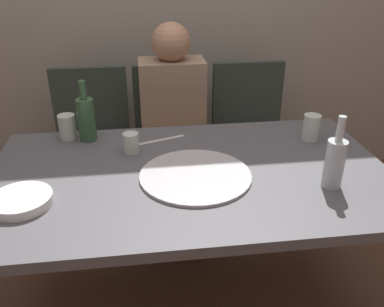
% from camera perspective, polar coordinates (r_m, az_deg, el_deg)
% --- Properties ---
extents(ground_plane, '(8.00, 8.00, 0.00)m').
position_cam_1_polar(ground_plane, '(2.03, -0.22, -20.70)').
color(ground_plane, '#513828').
extents(dining_table, '(1.57, 0.92, 0.72)m').
position_cam_1_polar(dining_table, '(1.61, -0.26, -4.77)').
color(dining_table, '#4C4C51').
rests_on(dining_table, ground_plane).
extents(pizza_tray, '(0.43, 0.43, 0.01)m').
position_cam_1_polar(pizza_tray, '(1.53, 0.49, -3.14)').
color(pizza_tray, '#ADADB2').
rests_on(pizza_tray, dining_table).
extents(wine_bottle, '(0.07, 0.07, 0.27)m').
position_cam_1_polar(wine_bottle, '(1.51, 19.58, -1.12)').
color(wine_bottle, '#B2BCC1').
rests_on(wine_bottle, dining_table).
extents(beer_bottle, '(0.08, 0.08, 0.28)m').
position_cam_1_polar(beer_bottle, '(1.86, -14.77, 4.86)').
color(beer_bottle, '#2D5133').
rests_on(beer_bottle, dining_table).
extents(tumbler_near, '(0.08, 0.08, 0.12)m').
position_cam_1_polar(tumbler_near, '(1.89, 16.56, 3.55)').
color(tumbler_near, '#B7C6BC').
rests_on(tumbler_near, dining_table).
extents(tumbler_far, '(0.07, 0.07, 0.09)m').
position_cam_1_polar(tumbler_far, '(1.72, -8.63, 1.48)').
color(tumbler_far, '#B7C6BC').
rests_on(tumbler_far, dining_table).
extents(wine_glass, '(0.08, 0.08, 0.11)m').
position_cam_1_polar(wine_glass, '(1.91, -17.24, 3.63)').
color(wine_glass, '#B7C6BC').
rests_on(wine_glass, dining_table).
extents(plate_stack, '(0.21, 0.21, 0.03)m').
position_cam_1_polar(plate_stack, '(1.48, -23.07, -6.15)').
color(plate_stack, white).
rests_on(plate_stack, dining_table).
extents(table_knife, '(0.21, 0.09, 0.01)m').
position_cam_1_polar(table_knife, '(1.83, -4.31, 1.89)').
color(table_knife, '#B7B7BC').
rests_on(table_knife, dining_table).
extents(chair_left, '(0.44, 0.44, 0.90)m').
position_cam_1_polar(chair_left, '(2.45, -13.99, 2.26)').
color(chair_left, '#2D3833').
rests_on(chair_left, ground_plane).
extents(chair_middle, '(0.44, 0.44, 0.90)m').
position_cam_1_polar(chair_middle, '(2.43, -2.81, 2.93)').
color(chair_middle, '#2D3833').
rests_on(chair_middle, ground_plane).
extents(chair_right, '(0.44, 0.44, 0.90)m').
position_cam_1_polar(chair_right, '(2.52, 8.31, 3.48)').
color(chair_right, '#2D3833').
rests_on(chair_right, ground_plane).
extents(guest_in_sweater, '(0.36, 0.56, 1.17)m').
position_cam_1_polar(guest_in_sweater, '(2.24, -2.55, 4.38)').
color(guest_in_sweater, '#937A60').
rests_on(guest_in_sweater, ground_plane).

